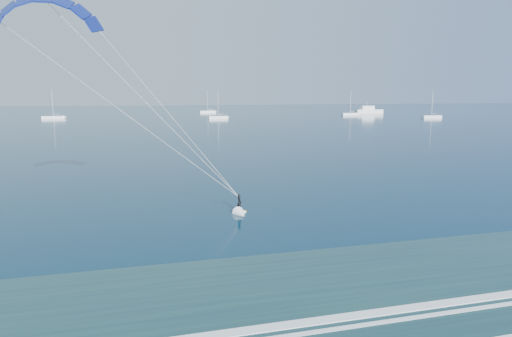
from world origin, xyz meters
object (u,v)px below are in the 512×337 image
Objects in this scene: motor_yacht at (368,111)px; sailboat_2 at (218,117)px; sailboat_3 at (208,112)px; sailboat_5 at (432,117)px; sailboat_1 at (53,117)px; kitesurfer_rig at (152,109)px; sailboat_4 at (350,114)px.

sailboat_2 reaches higher than motor_yacht.
sailboat_5 is (88.48, -86.62, -0.00)m from sailboat_3.
sailboat_1 is at bearing -147.91° from sailboat_3.
kitesurfer_rig reaches higher than sailboat_2.
kitesurfer_rig is 229.50m from motor_yacht.
motor_yacht is 1.26× the size of sailboat_3.
kitesurfer_rig is 184.34m from sailboat_1.
sailboat_5 reaches higher than sailboat_4.
motor_yacht is at bearing 37.89° from sailboat_4.
sailboat_1 reaches higher than sailboat_3.
sailboat_3 is (-83.96, 36.97, -1.04)m from motor_yacht.
sailboat_3 is at bearing 32.09° from sailboat_1.
motor_yacht is 95.08m from sailboat_2.
sailboat_3 is 83.34m from sailboat_4.
sailboat_5 is (130.26, 142.17, -8.87)m from kitesurfer_rig.
sailboat_2 is 0.93× the size of sailboat_3.
sailboat_3 is at bearing 135.61° from sailboat_5.
sailboat_4 is (65.88, -51.04, -0.00)m from sailboat_3.
sailboat_1 is 1.03× the size of sailboat_5.
sailboat_2 is (-90.23, -29.98, -1.04)m from motor_yacht.
sailboat_5 is at bearing -13.18° from sailboat_1.
motor_yacht is 49.87m from sailboat_5.
sailboat_3 is (41.78, 228.79, -8.87)m from kitesurfer_rig.
motor_yacht is 1.26× the size of sailboat_5.
sailboat_5 is at bearing 47.50° from kitesurfer_rig.
kitesurfer_rig is 1.31× the size of motor_yacht.
sailboat_5 reaches higher than sailboat_3.
sailboat_4 is (107.65, 177.75, -8.87)m from kitesurfer_rig.
kitesurfer_rig is 1.65× the size of sailboat_3.
kitesurfer_rig is 232.74m from sailboat_3.
sailboat_4 is 42.15m from sailboat_5.
sailboat_2 is at bearing -161.62° from motor_yacht.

